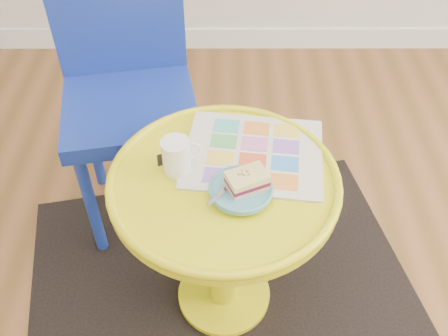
{
  "coord_description": "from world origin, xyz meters",
  "views": [
    {
      "loc": [
        -0.23,
        -0.52,
        1.52
      ],
      "look_at": [
        -0.23,
        0.39,
        0.62
      ],
      "focal_mm": 40.0,
      "sensor_mm": 36.0,
      "label": 1
    }
  ],
  "objects_px": {
    "plate": "(241,190)",
    "newspaper": "(254,153)",
    "side_table": "(224,219)",
    "mug": "(177,155)",
    "chair": "(126,79)"
  },
  "relations": [
    {
      "from": "side_table",
      "to": "chair",
      "type": "height_order",
      "value": "chair"
    },
    {
      "from": "newspaper",
      "to": "mug",
      "type": "relative_size",
      "value": 3.54
    },
    {
      "from": "chair",
      "to": "plate",
      "type": "bearing_deg",
      "value": -66.0
    },
    {
      "from": "side_table",
      "to": "chair",
      "type": "xyz_separation_m",
      "value": [
        -0.33,
        0.48,
        0.14
      ]
    },
    {
      "from": "side_table",
      "to": "mug",
      "type": "distance_m",
      "value": 0.25
    },
    {
      "from": "chair",
      "to": "mug",
      "type": "bearing_deg",
      "value": -75.92
    },
    {
      "from": "mug",
      "to": "plate",
      "type": "height_order",
      "value": "mug"
    },
    {
      "from": "chair",
      "to": "plate",
      "type": "distance_m",
      "value": 0.65
    },
    {
      "from": "chair",
      "to": "plate",
      "type": "xyz_separation_m",
      "value": [
        0.37,
        -0.54,
        0.04
      ]
    },
    {
      "from": "newspaper",
      "to": "chair",
      "type": "bearing_deg",
      "value": 143.77
    },
    {
      "from": "chair",
      "to": "newspaper",
      "type": "bearing_deg",
      "value": -53.96
    },
    {
      "from": "plate",
      "to": "side_table",
      "type": "bearing_deg",
      "value": 127.16
    },
    {
      "from": "plate",
      "to": "newspaper",
      "type": "bearing_deg",
      "value": 75.45
    },
    {
      "from": "chair",
      "to": "mug",
      "type": "xyz_separation_m",
      "value": [
        0.2,
        -0.45,
        0.07
      ]
    },
    {
      "from": "newspaper",
      "to": "mug",
      "type": "bearing_deg",
      "value": -156.24
    }
  ]
}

